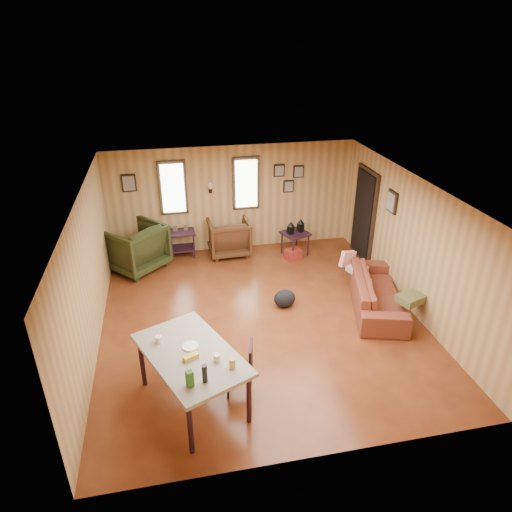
{
  "coord_description": "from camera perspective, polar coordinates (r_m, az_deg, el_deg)",
  "views": [
    {
      "loc": [
        -1.44,
        -6.61,
        4.67
      ],
      "look_at": [
        0.0,
        0.4,
        1.05
      ],
      "focal_mm": 32.0,
      "sensor_mm": 36.0,
      "label": 1
    }
  ],
  "objects": [
    {
      "name": "recliner_brown",
      "position": [
        10.3,
        -3.46,
        2.67
      ],
      "size": [
        0.92,
        0.87,
        0.92
      ],
      "primitive_type": "imported",
      "rotation": [
        0.0,
        0.0,
        3.17
      ],
      "color": "#462815",
      "rests_on": "ground"
    },
    {
      "name": "room",
      "position": [
        7.87,
        1.39,
        0.72
      ],
      "size": [
        5.54,
        6.04,
        2.44
      ],
      "color": "brown",
      "rests_on": "ground"
    },
    {
      "name": "sofa_pillows",
      "position": [
        8.67,
        15.17,
        -2.91
      ],
      "size": [
        1.01,
        1.81,
        0.37
      ],
      "rotation": [
        0.0,
        0.0,
        0.36
      ],
      "color": "brown",
      "rests_on": "sofa"
    },
    {
      "name": "dining_table",
      "position": [
        6.18,
        -8.07,
        -12.52
      ],
      "size": [
        1.59,
        1.93,
        1.1
      ],
      "rotation": [
        0.0,
        0.0,
        0.41
      ],
      "color": "gray",
      "rests_on": "ground"
    },
    {
      "name": "dining_chair",
      "position": [
        6.49,
        -1.53,
        -13.56
      ],
      "size": [
        0.45,
        0.45,
        0.83
      ],
      "rotation": [
        0.0,
        0.0,
        -0.24
      ],
      "color": "#282E15",
      "rests_on": "ground"
    },
    {
      "name": "side_table",
      "position": [
        10.2,
        4.96,
        3.08
      ],
      "size": [
        0.69,
        0.69,
        0.85
      ],
      "rotation": [
        0.0,
        0.0,
        0.37
      ],
      "color": "black",
      "rests_on": "ground"
    },
    {
      "name": "end_table",
      "position": [
        10.34,
        -9.26,
        2.16
      ],
      "size": [
        0.6,
        0.54,
        0.74
      ],
      "rotation": [
        0.0,
        0.0,
        0.03
      ],
      "color": "black",
      "rests_on": "ground"
    },
    {
      "name": "recliner_green",
      "position": [
        9.92,
        -14.9,
        1.34
      ],
      "size": [
        1.46,
        1.46,
        1.1
      ],
      "primitive_type": "imported",
      "rotation": [
        0.0,
        0.0,
        -2.4
      ],
      "color": "#282E15",
      "rests_on": "ground"
    },
    {
      "name": "backpack",
      "position": [
        8.46,
        3.6,
        -5.33
      ],
      "size": [
        0.48,
        0.42,
        0.35
      ],
      "rotation": [
        0.0,
        0.0,
        0.35
      ],
      "color": "black",
      "rests_on": "ground"
    },
    {
      "name": "cooler",
      "position": [
        10.19,
        4.66,
        0.22
      ],
      "size": [
        0.39,
        0.33,
        0.24
      ],
      "rotation": [
        0.0,
        0.0,
        0.3
      ],
      "color": "maroon",
      "rests_on": "ground"
    },
    {
      "name": "sofa",
      "position": [
        8.62,
        14.94,
        -3.77
      ],
      "size": [
        1.17,
        2.19,
        0.82
      ],
      "primitive_type": "imported",
      "rotation": [
        0.0,
        0.0,
        1.29
      ],
      "color": "brown",
      "rests_on": "ground"
    }
  ]
}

